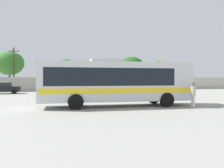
{
  "coord_description": "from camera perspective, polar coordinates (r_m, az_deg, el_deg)",
  "views": [
    {
      "loc": [
        -6.46,
        -15.74,
        2.05
      ],
      "look_at": [
        -1.0,
        2.56,
        1.6
      ],
      "focal_mm": 35.84,
      "sensor_mm": 36.0,
      "label": 1
    }
  ],
  "objects": [
    {
      "name": "ground_plane",
      "position": [
        26.62,
        -2.53,
        -3.08
      ],
      "size": [
        300.0,
        300.0,
        0.0
      ],
      "primitive_type": "plane",
      "color": "gray"
    },
    {
      "name": "perimeter_wall",
      "position": [
        38.86,
        -7.05,
        0.01
      ],
      "size": [
        80.0,
        0.3,
        2.31
      ],
      "primitive_type": "cube",
      "color": "#B2AD9E",
      "rests_on": "ground_plane"
    },
    {
      "name": "coach_bus_silver_yellow",
      "position": [
        16.61,
        0.73,
        0.7
      ],
      "size": [
        11.38,
        3.47,
        3.49
      ],
      "color": "silver",
      "rests_on": "ground_plane"
    },
    {
      "name": "attendant_by_bus_door",
      "position": [
        16.82,
        19.98,
        -2.31
      ],
      "size": [
        0.38,
        0.38,
        1.76
      ],
      "color": "silver",
      "rests_on": "ground_plane"
    },
    {
      "name": "parked_car_leftmost_black",
      "position": [
        34.07,
        -25.82,
        -0.89
      ],
      "size": [
        4.09,
        2.07,
        1.53
      ],
      "color": "black",
      "rests_on": "ground_plane"
    },
    {
      "name": "parked_car_second_grey",
      "position": [
        33.84,
        -15.29,
        -0.82
      ],
      "size": [
        4.27,
        2.01,
        1.52
      ],
      "color": "slate",
      "rests_on": "ground_plane"
    },
    {
      "name": "parked_car_third_dark_blue",
      "position": [
        34.31,
        -5.23,
        -0.75
      ],
      "size": [
        4.54,
        2.09,
        1.53
      ],
      "color": "navy",
      "rests_on": "ground_plane"
    },
    {
      "name": "parked_car_rightmost_silver",
      "position": [
        36.97,
        6.62,
        -0.68
      ],
      "size": [
        4.35,
        2.0,
        1.42
      ],
      "color": "#B7BABF",
      "rests_on": "ground_plane"
    },
    {
      "name": "utility_pole_near",
      "position": [
        40.79,
        -23.76,
        3.69
      ],
      "size": [
        1.78,
        0.51,
        7.27
      ],
      "color": "#4C3823",
      "rests_on": "ground_plane"
    },
    {
      "name": "roadside_tree_left",
      "position": [
        43.47,
        -24.7,
        4.85
      ],
      "size": [
        4.96,
        4.96,
        6.93
      ],
      "color": "brown",
      "rests_on": "ground_plane"
    },
    {
      "name": "roadside_tree_midleft",
      "position": [
        44.2,
        -11.6,
        4.0
      ],
      "size": [
        4.04,
        4.04,
        5.85
      ],
      "color": "brown",
      "rests_on": "ground_plane"
    },
    {
      "name": "roadside_tree_midright",
      "position": [
        46.35,
        5.01,
        4.24
      ],
      "size": [
        5.22,
        5.22,
        6.63
      ],
      "color": "brown",
      "rests_on": "ground_plane"
    },
    {
      "name": "roadside_tree_right",
      "position": [
        50.5,
        11.43,
        4.12
      ],
      "size": [
        3.58,
        3.58,
        6.08
      ],
      "color": "brown",
      "rests_on": "ground_plane"
    }
  ]
}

